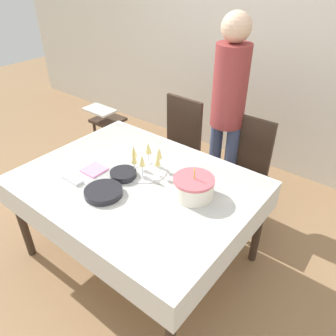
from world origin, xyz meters
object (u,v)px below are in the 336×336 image
champagne_tray (146,161)px  high_chair (107,126)px  dining_chair_far_right (241,168)px  dining_chair_far_left (177,144)px  plate_stack_dessert (123,174)px  gift_bag (57,188)px  birthday_cake (194,187)px  person_standing (229,101)px  plate_stack_main (103,192)px

champagne_tray → high_chair: 1.43m
dining_chair_far_right → dining_chair_far_left: bearing=-180.0°
dining_chair_far_left → dining_chair_far_right: size_ratio=1.00×
champagne_tray → plate_stack_dessert: 0.18m
dining_chair_far_left → gift_bag: 1.24m
birthday_cake → high_chair: 1.81m
dining_chair_far_left → birthday_cake: size_ratio=3.62×
person_standing → high_chair: 1.47m
dining_chair_far_left → plate_stack_main: (0.29, -1.18, 0.25)m
plate_stack_dessert → gift_bag: bearing=177.7°
dining_chair_far_right → plate_stack_dessert: 1.08m
plate_stack_dessert → high_chair: (-1.12, 0.84, -0.29)m
dining_chair_far_right → plate_stack_main: 1.27m
high_chair → birthday_cake: bearing=-23.8°
champagne_tray → plate_stack_main: champagne_tray is taller
champagne_tray → person_standing: person_standing is taller
dining_chair_far_left → birthday_cake: birthday_cake is taller
champagne_tray → gift_bag: champagne_tray is taller
high_chair → gift_bag: (0.11, -0.80, -0.32)m
person_standing → high_chair: (-1.34, -0.18, -0.57)m
dining_chair_far_left → person_standing: person_standing is taller
dining_chair_far_right → person_standing: 0.58m
dining_chair_far_left → birthday_cake: bearing=-47.5°
dining_chair_far_right → high_chair: size_ratio=1.34×
plate_stack_main → dining_chair_far_left: bearing=103.9°
dining_chair_far_right → birthday_cake: size_ratio=3.62×
plate_stack_dessert → person_standing: person_standing is taller
plate_stack_main → high_chair: size_ratio=0.35×
plate_stack_main → gift_bag: 1.25m
dining_chair_far_left → champagne_tray: bearing=-67.9°
dining_chair_far_left → gift_bag: size_ratio=3.01×
champagne_tray → plate_stack_main: (-0.03, -0.38, -0.06)m
plate_stack_main → gift_bag: plate_stack_main is taller
gift_bag → dining_chair_far_right: bearing=31.8°
plate_stack_main → high_chair: (-1.17, 1.07, -0.29)m
dining_chair_far_left → person_standing: size_ratio=0.55×
plate_stack_main → plate_stack_dessert: same height
champagne_tray → plate_stack_dessert: size_ratio=1.67×
plate_stack_main → person_standing: 1.29m
birthday_cake → plate_stack_dessert: 0.52m
birthday_cake → plate_stack_dessert: birthday_cake is taller
dining_chair_far_left → high_chair: size_ratio=1.34×
plate_stack_main → plate_stack_dessert: (-0.05, 0.23, -0.00)m
high_chair → plate_stack_dessert: bearing=-37.0°
high_chair → dining_chair_far_left: bearing=6.9°
dining_chair_far_right → plate_stack_main: dining_chair_far_right is taller
dining_chair_far_right → plate_stack_main: size_ratio=3.84×
person_standing → gift_bag: (-1.24, -0.98, -0.89)m
dining_chair_far_left → gift_bag: bearing=-130.2°
plate_stack_main → plate_stack_dessert: 0.23m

